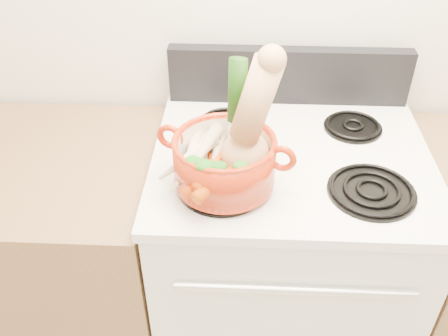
{
  "coord_description": "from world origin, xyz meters",
  "views": [
    {
      "loc": [
        -0.14,
        0.26,
        1.77
      ],
      "look_at": [
        -0.18,
        1.23,
        1.02
      ],
      "focal_mm": 40.0,
      "sensor_mm": 36.0,
      "label": 1
    }
  ],
  "objects_px": {
    "stove_body": "(280,270)",
    "squash": "(247,119)",
    "dutch_oven": "(224,161)",
    "leek": "(237,113)"
  },
  "relations": [
    {
      "from": "dutch_oven",
      "to": "squash",
      "type": "height_order",
      "value": "squash"
    },
    {
      "from": "stove_body",
      "to": "squash",
      "type": "distance_m",
      "value": 0.71
    },
    {
      "from": "dutch_oven",
      "to": "squash",
      "type": "distance_m",
      "value": 0.13
    },
    {
      "from": "leek",
      "to": "stove_body",
      "type": "bearing_deg",
      "value": 42.47
    },
    {
      "from": "stove_body",
      "to": "squash",
      "type": "xyz_separation_m",
      "value": [
        -0.13,
        -0.14,
        0.69
      ]
    },
    {
      "from": "dutch_oven",
      "to": "leek",
      "type": "height_order",
      "value": "leek"
    },
    {
      "from": "stove_body",
      "to": "squash",
      "type": "bearing_deg",
      "value": -133.1
    },
    {
      "from": "dutch_oven",
      "to": "leek",
      "type": "bearing_deg",
      "value": 77.78
    },
    {
      "from": "dutch_oven",
      "to": "stove_body",
      "type": "bearing_deg",
      "value": 55.51
    },
    {
      "from": "stove_body",
      "to": "squash",
      "type": "height_order",
      "value": "squash"
    }
  ]
}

